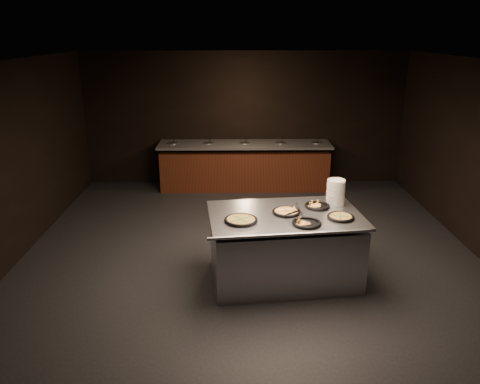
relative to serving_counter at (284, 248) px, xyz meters
The scene contains 11 objects.
room 1.17m from the serving_counter, 135.02° to the left, with size 7.02×8.02×2.92m.
salad_bar 4.03m from the serving_counter, 96.32° to the left, with size 3.70×0.83×1.18m.
serving_counter is the anchor object (origin of this frame).
plate_stack 1.08m from the serving_counter, 25.95° to the left, with size 0.25×0.25×0.35m, color silver.
pan_veggie_whole 0.84m from the serving_counter, 157.40° to the right, with size 0.43×0.43×0.04m.
pan_cheese_whole 0.53m from the serving_counter, 55.34° to the left, with size 0.38×0.38×0.04m.
pan_cheese_slices_a 0.75m from the serving_counter, 27.49° to the left, with size 0.35×0.35×0.04m.
pan_cheese_slices_b 0.68m from the serving_counter, 56.98° to the right, with size 0.37×0.37×0.04m.
pan_veggie_slices 0.90m from the serving_counter, 13.20° to the right, with size 0.35×0.35×0.04m.
server_left 0.60m from the serving_counter, ahead, with size 0.19×0.30×0.16m.
server_right 0.65m from the serving_counter, 68.61° to the right, with size 0.31×0.24×0.17m.
Camera 1 is at (-0.25, -6.25, 3.30)m, focal length 35.00 mm.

